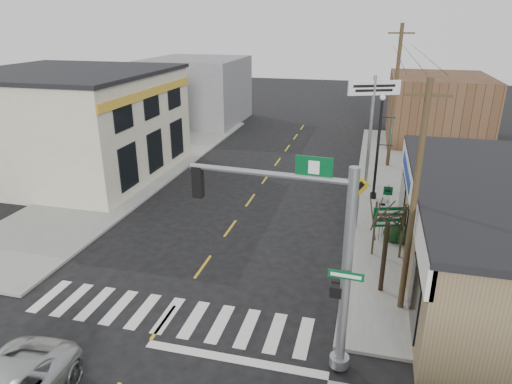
% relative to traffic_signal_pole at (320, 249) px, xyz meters
% --- Properties ---
extents(ground, '(140.00, 140.00, 0.00)m').
position_rel_traffic_signal_pole_xyz_m(ground, '(-5.47, 0.78, -4.05)').
color(ground, black).
rests_on(ground, ground).
extents(sidewalk_right, '(6.00, 38.00, 0.13)m').
position_rel_traffic_signal_pole_xyz_m(sidewalk_right, '(3.53, 13.78, -3.99)').
color(sidewalk_right, gray).
rests_on(sidewalk_right, ground).
extents(sidewalk_left, '(6.00, 38.00, 0.13)m').
position_rel_traffic_signal_pole_xyz_m(sidewalk_left, '(-14.47, 13.78, -3.99)').
color(sidewalk_left, gray).
rests_on(sidewalk_left, ground).
extents(center_line, '(0.12, 56.00, 0.01)m').
position_rel_traffic_signal_pole_xyz_m(center_line, '(-5.47, 8.78, -4.05)').
color(center_line, gold).
rests_on(center_line, ground).
extents(crosswalk, '(11.00, 2.20, 0.01)m').
position_rel_traffic_signal_pole_xyz_m(crosswalk, '(-5.47, 1.18, -4.05)').
color(crosswalk, silver).
rests_on(crosswalk, ground).
extents(left_building, '(12.00, 12.00, 6.80)m').
position_rel_traffic_signal_pole_xyz_m(left_building, '(-18.47, 14.78, -0.65)').
color(left_building, beige).
rests_on(left_building, ground).
extents(bldg_distant_right, '(8.00, 10.00, 5.60)m').
position_rel_traffic_signal_pole_xyz_m(bldg_distant_right, '(6.53, 30.78, -1.25)').
color(bldg_distant_right, brown).
rests_on(bldg_distant_right, ground).
extents(bldg_distant_left, '(9.00, 10.00, 6.40)m').
position_rel_traffic_signal_pole_xyz_m(bldg_distant_left, '(-16.47, 32.78, -0.85)').
color(bldg_distant_left, gray).
rests_on(bldg_distant_left, ground).
extents(traffic_signal_pole, '(5.21, 0.39, 6.60)m').
position_rel_traffic_signal_pole_xyz_m(traffic_signal_pole, '(0.00, 0.00, 0.00)').
color(traffic_signal_pole, gray).
rests_on(traffic_signal_pole, sidewalk_right).
extents(guide_sign, '(1.47, 0.13, 2.57)m').
position_rel_traffic_signal_pole_xyz_m(guide_sign, '(2.25, 7.50, -2.25)').
color(guide_sign, '#4A3922').
rests_on(guide_sign, sidewalk_right).
extents(fire_hydrant, '(0.24, 0.24, 0.75)m').
position_rel_traffic_signal_pole_xyz_m(fire_hydrant, '(3.03, 5.32, -3.52)').
color(fire_hydrant, '#CA8200').
rests_on(fire_hydrant, sidewalk_right).
extents(ped_crossing_sign, '(1.08, 0.08, 2.79)m').
position_rel_traffic_signal_pole_xyz_m(ped_crossing_sign, '(0.83, 10.26, -2.02)').
color(ped_crossing_sign, gray).
rests_on(ped_crossing_sign, sidewalk_right).
extents(lamp_post, '(0.79, 0.62, 6.09)m').
position_rel_traffic_signal_pole_xyz_m(lamp_post, '(1.66, 14.62, -0.40)').
color(lamp_post, black).
rests_on(lamp_post, sidewalk_right).
extents(dance_center_sign, '(3.23, 0.20, 6.86)m').
position_rel_traffic_signal_pole_xyz_m(dance_center_sign, '(1.10, 16.93, 1.24)').
color(dance_center_sign, gray).
rests_on(dance_center_sign, sidewalk_right).
extents(bare_tree, '(2.19, 2.19, 4.37)m').
position_rel_traffic_signal_pole_xyz_m(bare_tree, '(2.03, 4.61, -0.48)').
color(bare_tree, black).
rests_on(bare_tree, sidewalk_right).
extents(shrub_front, '(1.34, 1.34, 1.00)m').
position_rel_traffic_signal_pole_xyz_m(shrub_front, '(4.19, 2.15, -3.42)').
color(shrub_front, '#183117').
rests_on(shrub_front, sidewalk_right).
extents(shrub_back, '(1.02, 1.02, 0.76)m').
position_rel_traffic_signal_pole_xyz_m(shrub_back, '(2.63, 9.19, -3.54)').
color(shrub_back, black).
rests_on(shrub_back, sidewalk_right).
extents(utility_pole_near, '(1.45, 0.22, 8.32)m').
position_rel_traffic_signal_pole_xyz_m(utility_pole_near, '(2.74, 3.66, 0.34)').
color(utility_pole_near, '#423020').
rests_on(utility_pole_near, sidewalk_right).
extents(utility_pole_far, '(1.69, 0.25, 9.73)m').
position_rel_traffic_signal_pole_xyz_m(utility_pole_far, '(2.52, 21.52, 1.07)').
color(utility_pole_far, '#3C2819').
rests_on(utility_pole_far, sidewalk_right).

